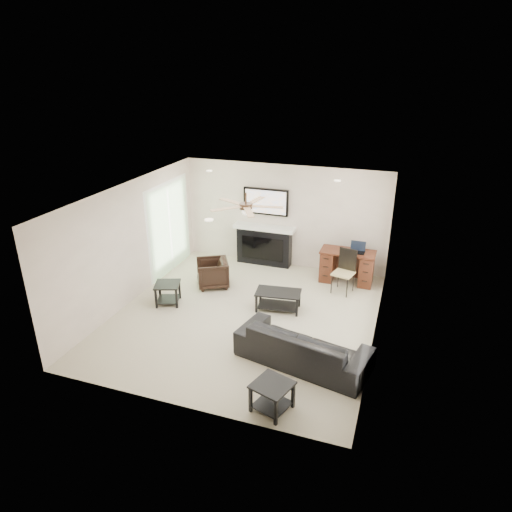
# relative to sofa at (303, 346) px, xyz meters

# --- Properties ---
(room_shell) EXTENTS (5.50, 5.54, 2.52)m
(room_shell) POSITION_rel_sofa_xyz_m (-1.26, 1.20, 1.36)
(room_shell) COLOR #B8B094
(room_shell) RESTS_ON ground
(sofa) EXTENTS (2.36, 1.33, 0.65)m
(sofa) POSITION_rel_sofa_xyz_m (0.00, 0.00, 0.00)
(sofa) COLOR black
(sofa) RESTS_ON ground
(armchair) EXTENTS (0.92, 0.92, 0.63)m
(armchair) POSITION_rel_sofa_xyz_m (-2.60, 2.15, -0.01)
(armchair) COLOR black
(armchair) RESTS_ON ground
(coffee_table) EXTENTS (0.96, 0.61, 0.40)m
(coffee_table) POSITION_rel_sofa_xyz_m (-0.90, 1.60, -0.12)
(coffee_table) COLOR black
(coffee_table) RESTS_ON ground
(end_table_near) EXTENTS (0.65, 0.65, 0.45)m
(end_table_near) POSITION_rel_sofa_xyz_m (-0.15, -1.25, -0.10)
(end_table_near) COLOR black
(end_table_near) RESTS_ON ground
(end_table_left) EXTENTS (0.64, 0.64, 0.45)m
(end_table_left) POSITION_rel_sofa_xyz_m (-3.15, 1.10, -0.10)
(end_table_left) COLOR black
(end_table_left) RESTS_ON ground
(fireplace_unit) EXTENTS (1.52, 0.34, 1.91)m
(fireplace_unit) POSITION_rel_sofa_xyz_m (-1.89, 3.71, 0.63)
(fireplace_unit) COLOR black
(fireplace_unit) RESTS_ON ground
(desk) EXTENTS (1.22, 0.56, 0.76)m
(desk) POSITION_rel_sofa_xyz_m (0.22, 3.34, 0.06)
(desk) COLOR #3B1B0E
(desk) RESTS_ON ground
(desk_chair) EXTENTS (0.52, 0.53, 0.97)m
(desk_chair) POSITION_rel_sofa_xyz_m (0.22, 2.79, 0.16)
(desk_chair) COLOR black
(desk_chair) RESTS_ON ground
(laptop) EXTENTS (0.33, 0.24, 0.23)m
(laptop) POSITION_rel_sofa_xyz_m (0.42, 3.32, 0.55)
(laptop) COLOR black
(laptop) RESTS_ON desk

